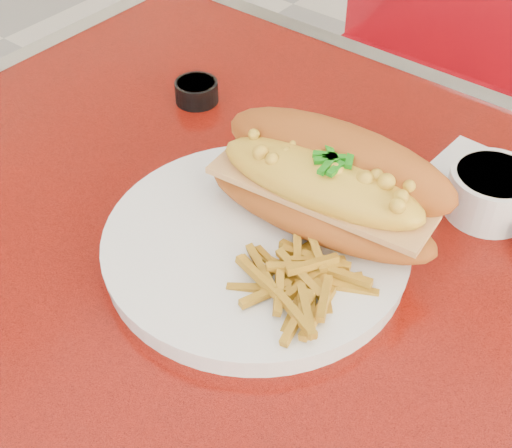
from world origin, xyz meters
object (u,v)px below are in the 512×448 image
Objects in this scene: diner_table at (334,394)px; mac_hoagie at (326,183)px; dinner_plate at (256,245)px; gravy_ramekin at (491,191)px; fork at (334,260)px; sauce_cup_left at (197,91)px.

diner_table is 0.24m from mac_hoagie.
gravy_ramekin reaches higher than dinner_plate.
fork is at bearing 153.09° from diner_table.
diner_table is 0.41m from sauce_cup_left.
dinner_plate is 0.29m from sauce_cup_left.
sauce_cup_left is (-0.31, 0.15, -0.01)m from fork.
fork is (0.04, -0.04, -0.05)m from mac_hoagie.
sauce_cup_left reaches higher than dinner_plate.
mac_hoagie is at bearing 140.32° from diner_table.
sauce_cup_left reaches higher than diner_table.
mac_hoagie reaches higher than diner_table.
fork is 2.58× the size of sauce_cup_left.
sauce_cup_left is (-0.27, 0.10, -0.05)m from mac_hoagie.
mac_hoagie reaches higher than fork.
mac_hoagie is (0.03, 0.06, 0.06)m from dinner_plate.
mac_hoagie is (-0.07, 0.06, 0.23)m from diner_table.
diner_table is at bearing 5.27° from dinner_plate.
mac_hoagie is 3.91× the size of sauce_cup_left.
diner_table is 18.72× the size of sauce_cup_left.
fork is (-0.02, 0.01, 0.18)m from diner_table.
sauce_cup_left is (-0.38, -0.03, -0.01)m from gravy_ramekin.
gravy_ramekin is 1.47× the size of sauce_cup_left.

